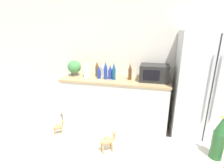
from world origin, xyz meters
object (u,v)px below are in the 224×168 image
object	(u,v)px
potted_plant	(74,67)
back_bottle_6	(97,69)
back_bottle_5	(114,72)
camel_figurine_second	(58,127)
back_bottle_1	(99,72)
back_bottle_2	(102,70)
back_bottle_3	(130,72)
back_bottle_4	(106,71)
refrigerator	(204,88)
microwave	(154,73)
wine_bottle	(219,139)
camel_figurine	(108,140)
paper_towel_roll	(87,70)
back_bottle_0	(110,72)

from	to	relation	value
potted_plant	back_bottle_6	size ratio (longest dim) A/B	1.06
back_bottle_5	camel_figurine_second	xyz separation A→B (m)	(-0.05, -1.81, -0.03)
back_bottle_1	back_bottle_2	size ratio (longest dim) A/B	0.88
back_bottle_3	back_bottle_4	xyz separation A→B (m)	(-0.42, -0.06, 0.01)
refrigerator	back_bottle_3	world-z (taller)	refrigerator
back_bottle_2	back_bottle_6	bearing A→B (deg)	-168.06
microwave	wine_bottle	xyz separation A→B (m)	(0.42, -1.90, 0.06)
back_bottle_6	camel_figurine	world-z (taller)	back_bottle_6
camel_figurine	camel_figurine_second	distance (m)	0.46
back_bottle_2	microwave	bearing A→B (deg)	-4.76
back_bottle_5	wine_bottle	xyz separation A→B (m)	(1.11, -1.81, 0.05)
back_bottle_4	camel_figurine	world-z (taller)	back_bottle_4
refrigerator	microwave	world-z (taller)	refrigerator
back_bottle_1	paper_towel_roll	bearing A→B (deg)	172.57
back_bottle_5	back_bottle_1	bearing A→B (deg)	177.21
back_bottle_2	wine_bottle	world-z (taller)	wine_bottle
back_bottle_6	camel_figurine_second	size ratio (longest dim) A/B	2.42
potted_plant	wine_bottle	world-z (taller)	wine_bottle
back_bottle_3	camel_figurine	size ratio (longest dim) A/B	1.94
wine_bottle	camel_figurine	xyz separation A→B (m)	(-0.72, -0.11, -0.06)
refrigerator	wine_bottle	bearing A→B (deg)	-101.78
back_bottle_4	camel_figurine_second	distance (m)	1.81
microwave	back_bottle_4	distance (m)	0.84
back_bottle_2	back_bottle_0	bearing A→B (deg)	-34.53
potted_plant	wine_bottle	size ratio (longest dim) A/B	0.97
refrigerator	back_bottle_5	distance (m)	1.50
potted_plant	paper_towel_roll	size ratio (longest dim) A/B	1.18
back_bottle_5	camel_figurine	xyz separation A→B (m)	(0.40, -1.91, -0.01)
paper_towel_roll	back_bottle_5	distance (m)	0.53
back_bottle_1	back_bottle_5	bearing A→B (deg)	-2.79
back_bottle_0	back_bottle_2	size ratio (longest dim) A/B	0.93
wine_bottle	camel_figurine	size ratio (longest dim) A/B	2.01
back_bottle_2	back_bottle_4	size ratio (longest dim) A/B	0.85
back_bottle_1	camel_figurine	distance (m)	2.04
paper_towel_roll	wine_bottle	distance (m)	2.48
paper_towel_roll	back_bottle_3	distance (m)	0.81
paper_towel_roll	back_bottle_1	size ratio (longest dim) A/B	1.07
back_bottle_3	back_bottle_0	bearing A→B (deg)	-175.27
paper_towel_roll	back_bottle_6	world-z (taller)	back_bottle_6
potted_plant	wine_bottle	xyz separation A→B (m)	(1.90, -1.89, 0.03)
back_bottle_2	camel_figurine_second	bearing A→B (deg)	-83.44
back_bottle_3	back_bottle_4	world-z (taller)	back_bottle_4
refrigerator	back_bottle_0	xyz separation A→B (m)	(-1.56, 0.02, 0.16)
refrigerator	wine_bottle	xyz separation A→B (m)	(-0.38, -1.82, 0.23)
paper_towel_roll	refrigerator	bearing A→B (deg)	-0.91
paper_towel_roll	camel_figurine_second	world-z (taller)	paper_towel_roll
refrigerator	potted_plant	distance (m)	2.29
microwave	back_bottle_2	size ratio (longest dim) A/B	1.79
microwave	potted_plant	bearing A→B (deg)	-179.80
back_bottle_0	wine_bottle	distance (m)	2.19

